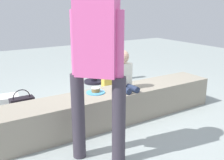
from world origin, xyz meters
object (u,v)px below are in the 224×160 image
at_px(water_bottle_near_gift, 113,79).
at_px(handbag_black_leather, 22,106).
at_px(child_seated, 123,72).
at_px(gift_bag, 109,81).
at_px(party_cup_red, 62,102).
at_px(adult_standing, 97,51).
at_px(cake_plate, 96,91).
at_px(cake_box_white, 8,101).

distance_m(water_bottle_near_gift, handbag_black_leather, 1.82).
height_order(child_seated, gift_bag, child_seated).
height_order(gift_bag, party_cup_red, gift_bag).
bearing_deg(water_bottle_near_gift, adult_standing, -125.70).
xyz_separation_m(cake_plate, gift_bag, (0.80, 0.99, -0.24)).
relative_size(adult_standing, handbag_black_leather, 4.82).
height_order(child_seated, handbag_black_leather, child_seated).
height_order(cake_plate, gift_bag, cake_plate).
bearing_deg(handbag_black_leather, cake_box_white, 101.35).
relative_size(adult_standing, party_cup_red, 14.17).
height_order(adult_standing, cake_plate, adult_standing).
bearing_deg(child_seated, adult_standing, -137.63).
bearing_deg(child_seated, gift_bag, 66.83).
xyz_separation_m(cake_plate, handbag_black_leather, (-0.69, 0.70, -0.27)).
bearing_deg(cake_box_white, party_cup_red, -33.93).
bearing_deg(child_seated, cake_plate, 169.88).
xyz_separation_m(adult_standing, cake_plate, (0.37, 0.71, -0.61)).
bearing_deg(cake_plate, adult_standing, -117.30).
xyz_separation_m(cake_plate, water_bottle_near_gift, (1.04, 1.25, -0.30)).
height_order(cake_plate, handbag_black_leather, cake_plate).
height_order(gift_bag, cake_box_white, gift_bag).
xyz_separation_m(child_seated, adult_standing, (-0.71, -0.65, 0.42)).
bearing_deg(gift_bag, child_seated, -113.17).
relative_size(water_bottle_near_gift, party_cup_red, 1.77).
relative_size(child_seated, handbag_black_leather, 1.39).
bearing_deg(water_bottle_near_gift, gift_bag, -133.85).
bearing_deg(child_seated, cake_box_white, 132.85).
bearing_deg(adult_standing, water_bottle_near_gift, 54.30).
xyz_separation_m(water_bottle_near_gift, handbag_black_leather, (-1.73, -0.55, 0.03)).
xyz_separation_m(gift_bag, party_cup_red, (-0.95, -0.27, -0.10)).
bearing_deg(cake_box_white, adult_standing, -77.43).
relative_size(cake_box_white, handbag_black_leather, 0.88).
height_order(water_bottle_near_gift, cake_box_white, water_bottle_near_gift).
bearing_deg(handbag_black_leather, adult_standing, -77.03).
bearing_deg(party_cup_red, child_seated, -58.01).
xyz_separation_m(adult_standing, water_bottle_near_gift, (1.41, 1.96, -0.91)).
relative_size(adult_standing, cake_box_white, 5.46).
bearing_deg(water_bottle_near_gift, cake_box_white, -177.19).
bearing_deg(gift_bag, party_cup_red, -164.33).
distance_m(child_seated, party_cup_red, 1.07).
bearing_deg(water_bottle_near_gift, cake_plate, -129.84).
bearing_deg(adult_standing, child_seated, 42.37).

